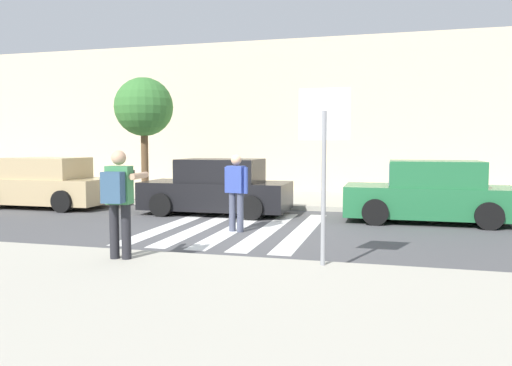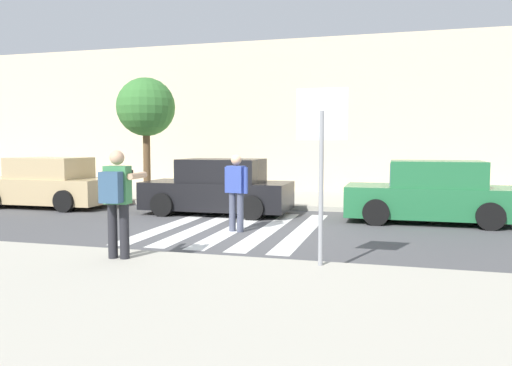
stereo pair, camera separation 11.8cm
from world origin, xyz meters
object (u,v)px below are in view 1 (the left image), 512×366
at_px(parked_car_black, 217,188).
at_px(photographer_with_backpack, 119,195).
at_px(stop_sign, 324,137).
at_px(pedestrian_crossing, 236,188).
at_px(street_tree_west, 144,108).
at_px(parked_car_tan, 45,184).
at_px(parked_car_green, 430,193).

bearing_deg(parked_car_black, photographer_with_backpack, -85.03).
distance_m(stop_sign, pedestrian_crossing, 4.09).
distance_m(parked_car_black, street_tree_west, 4.46).
distance_m(stop_sign, parked_car_tan, 11.06).
xyz_separation_m(stop_sign, parked_car_tan, (-9.35, 5.74, -1.34)).
relative_size(stop_sign, parked_car_tan, 0.65).
relative_size(photographer_with_backpack, street_tree_west, 0.43).
bearing_deg(parked_car_green, photographer_with_backpack, -129.61).
xyz_separation_m(stop_sign, parked_car_green, (1.95, 5.74, -1.34)).
relative_size(parked_car_green, street_tree_west, 1.02).
xyz_separation_m(stop_sign, parked_car_black, (-3.71, 5.74, -1.34)).
distance_m(stop_sign, street_tree_west, 10.38).
height_order(stop_sign, parked_car_black, stop_sign).
xyz_separation_m(parked_car_green, street_tree_west, (-8.88, 1.91, 2.43)).
height_order(parked_car_black, street_tree_west, street_tree_west).
bearing_deg(photographer_with_backpack, pedestrian_crossing, 77.24).
bearing_deg(street_tree_west, parked_car_green, -12.15).
distance_m(pedestrian_crossing, parked_car_black, 2.92).
bearing_deg(parked_car_tan, street_tree_west, 38.26).
bearing_deg(photographer_with_backpack, street_tree_west, 114.89).
bearing_deg(parked_car_black, parked_car_green, -0.00).
distance_m(photographer_with_backpack, parked_car_green, 8.04).
xyz_separation_m(photographer_with_backpack, parked_car_black, (-0.54, 6.19, -0.44)).
xyz_separation_m(pedestrian_crossing, parked_car_green, (4.30, 2.58, -0.25)).
distance_m(pedestrian_crossing, parked_car_green, 5.02).
bearing_deg(parked_car_black, stop_sign, -57.17).
bearing_deg(stop_sign, street_tree_west, 132.13).
height_order(parked_car_tan, parked_car_green, same).
bearing_deg(pedestrian_crossing, parked_car_green, 30.91).
xyz_separation_m(stop_sign, pedestrian_crossing, (-2.35, 3.17, -1.09)).
bearing_deg(parked_car_green, street_tree_west, 167.85).
bearing_deg(parked_car_green, parked_car_black, 180.00).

